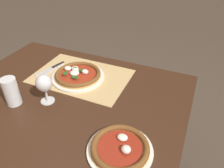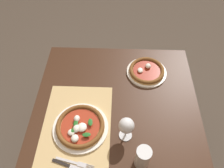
# 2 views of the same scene
# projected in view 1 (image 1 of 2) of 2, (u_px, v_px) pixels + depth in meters

# --- Properties ---
(dining_table) EXTENTS (1.23, 0.97, 0.74)m
(dining_table) POSITION_uv_depth(u_px,v_px,m) (66.00, 113.00, 1.19)
(dining_table) COLOR #382114
(dining_table) RESTS_ON ground
(paper_placemat) EXTENTS (0.55, 0.38, 0.00)m
(paper_placemat) POSITION_uv_depth(u_px,v_px,m) (81.00, 76.00, 1.30)
(paper_placemat) COLOR tan
(paper_placemat) RESTS_ON dining_table
(pizza_near) EXTENTS (0.30, 0.30, 0.05)m
(pizza_near) POSITION_uv_depth(u_px,v_px,m) (78.00, 75.00, 1.27)
(pizza_near) COLOR silver
(pizza_near) RESTS_ON paper_placemat
(pizza_far) EXTENTS (0.26, 0.26, 0.05)m
(pizza_far) POSITION_uv_depth(u_px,v_px,m) (120.00, 148.00, 0.85)
(pizza_far) COLOR silver
(pizza_far) RESTS_ON dining_table
(wine_glass) EXTENTS (0.08, 0.08, 0.16)m
(wine_glass) POSITION_uv_depth(u_px,v_px,m) (44.00, 84.00, 1.05)
(wine_glass) COLOR silver
(wine_glass) RESTS_ON dining_table
(pint_glass) EXTENTS (0.07, 0.07, 0.15)m
(pint_glass) POSITION_uv_depth(u_px,v_px,m) (11.00, 92.00, 1.06)
(pint_glass) COLOR silver
(pint_glass) RESTS_ON dining_table
(fork) EXTENTS (0.06, 0.20, 0.00)m
(fork) POSITION_uv_depth(u_px,v_px,m) (52.00, 70.00, 1.34)
(fork) COLOR #B7B7BC
(fork) RESTS_ON paper_placemat
(knife) EXTENTS (0.08, 0.21, 0.01)m
(knife) POSITION_uv_depth(u_px,v_px,m) (50.00, 69.00, 1.36)
(knife) COLOR black
(knife) RESTS_ON paper_placemat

